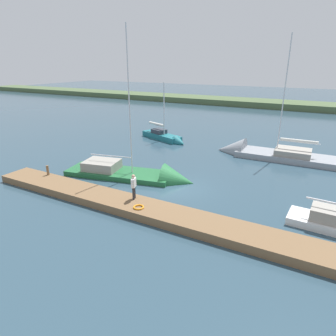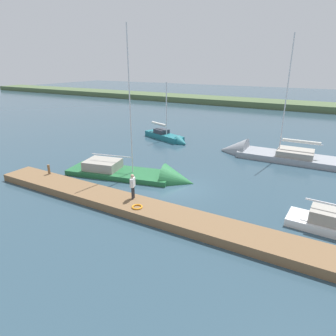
% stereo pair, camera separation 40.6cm
% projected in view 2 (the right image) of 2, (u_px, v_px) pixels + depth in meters
% --- Properties ---
extents(ground_plane, '(200.00, 200.00, 0.00)m').
position_uv_depth(ground_plane, '(178.00, 188.00, 21.59)').
color(ground_plane, '#2D4756').
extents(far_shoreline, '(180.00, 8.00, 2.40)m').
position_uv_depth(far_shoreline, '(286.00, 108.00, 59.72)').
color(far_shoreline, '#4C603D').
rests_on(far_shoreline, ground_plane).
extents(dock_pier, '(24.96, 2.22, 0.51)m').
position_uv_depth(dock_pier, '(145.00, 209.00, 17.97)').
color(dock_pier, brown).
rests_on(dock_pier, ground_plane).
extents(mooring_post_near, '(0.19, 0.19, 0.76)m').
position_uv_depth(mooring_post_near, '(49.00, 169.00, 22.82)').
color(mooring_post_near, brown).
rests_on(mooring_post_near, dock_pier).
extents(life_ring_buoy, '(0.66, 0.66, 0.10)m').
position_uv_depth(life_ring_buoy, '(137.00, 207.00, 17.62)').
color(life_ring_buoy, orange).
rests_on(life_ring_buoy, dock_pier).
extents(sailboat_outer_mooring, '(6.84, 3.78, 7.27)m').
position_uv_depth(sailboat_outer_mooring, '(168.00, 138.00, 34.87)').
color(sailboat_outer_mooring, '#1E6B75').
rests_on(sailboat_outer_mooring, ground_plane).
extents(sailboat_behind_pier, '(11.10, 3.19, 12.45)m').
position_uv_depth(sailboat_behind_pier, '(262.00, 155.00, 28.82)').
color(sailboat_behind_pier, gray).
rests_on(sailboat_behind_pier, ground_plane).
extents(sailboat_near_dock, '(10.83, 4.86, 12.62)m').
position_uv_depth(sailboat_near_dock, '(143.00, 177.00, 23.50)').
color(sailboat_near_dock, '#236638').
rests_on(sailboat_near_dock, ground_plane).
extents(person_on_dock, '(0.34, 0.61, 1.66)m').
position_uv_depth(person_on_dock, '(133.00, 185.00, 18.51)').
color(person_on_dock, '#28282D').
rests_on(person_on_dock, dock_pier).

